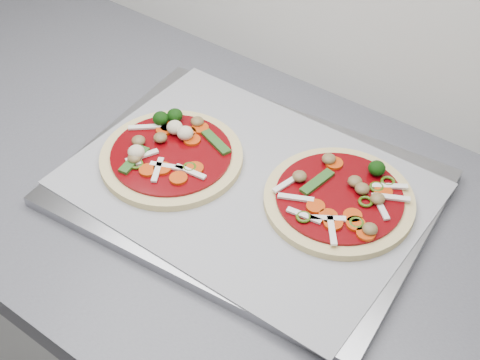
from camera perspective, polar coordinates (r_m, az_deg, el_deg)
The scene contains 5 objects.
countertop at distance 0.86m, azimuth 14.41°, elevation -10.67°, with size 3.60×0.60×0.04m, color slate.
baking_tray at distance 0.93m, azimuth 0.66°, elevation -0.69°, with size 0.49×0.37×0.02m, color #96969B.
parchment at distance 0.93m, azimuth 0.66°, elevation -0.30°, with size 0.47×0.34×0.00m, color #9E9EA4.
pizza_left at distance 0.96m, azimuth -5.93°, elevation 2.26°, with size 0.25×0.25×0.03m.
pizza_right at distance 0.90m, azimuth 8.57°, elevation -1.58°, with size 0.26×0.26×0.03m.
Camera 1 is at (0.12, 0.79, 1.57)m, focal length 50.00 mm.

